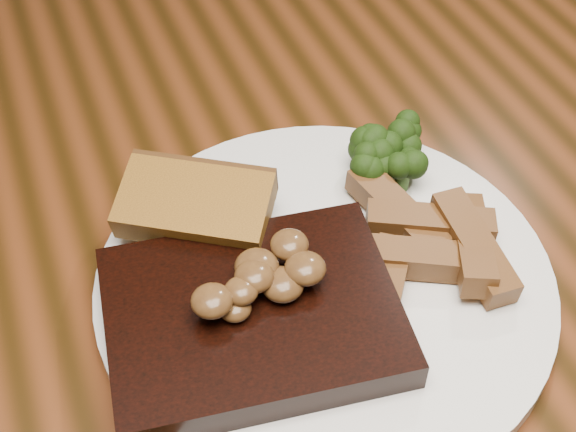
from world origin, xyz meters
name	(u,v)px	position (x,y,z in m)	size (l,w,h in m)	color
dining_table	(258,313)	(0.00, 0.00, 0.66)	(1.60, 0.90, 0.75)	#522710
chair_far	(235,8)	(0.21, 0.70, 0.48)	(0.50, 0.50, 0.87)	black
plate	(325,285)	(0.03, -0.06, 0.76)	(0.30, 0.30, 0.01)	white
steak	(253,317)	(-0.03, -0.08, 0.77)	(0.17, 0.13, 0.03)	black
steak_bone	(289,402)	(-0.03, -0.14, 0.77)	(0.15, 0.01, 0.02)	beige
mushroom_pile	(255,271)	(-0.02, -0.07, 0.80)	(0.07, 0.07, 0.03)	brown
garlic_bread	(197,225)	(-0.04, 0.00, 0.77)	(0.10, 0.05, 0.02)	#9B661C
potato_wedges	(401,245)	(0.08, -0.07, 0.77)	(0.11, 0.11, 0.02)	brown
broccoli_cluster	(368,156)	(0.09, 0.01, 0.78)	(0.06, 0.06, 0.04)	#19330B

